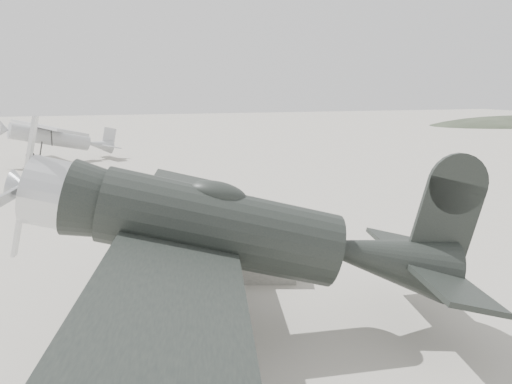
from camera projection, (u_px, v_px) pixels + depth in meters
ground at (251, 254)px, 15.28m from camera, size 160.00×160.00×0.00m
lowwing_monoplane at (243, 233)px, 9.89m from camera, size 9.25×12.82×4.12m
highwing_monoplane at (55, 134)px, 33.19m from camera, size 7.78×10.67×3.07m
equipment_block at (266, 265)px, 13.28m from camera, size 1.77×1.39×0.77m
sign_board at (122, 287)px, 10.66m from camera, size 0.24×0.96×1.40m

